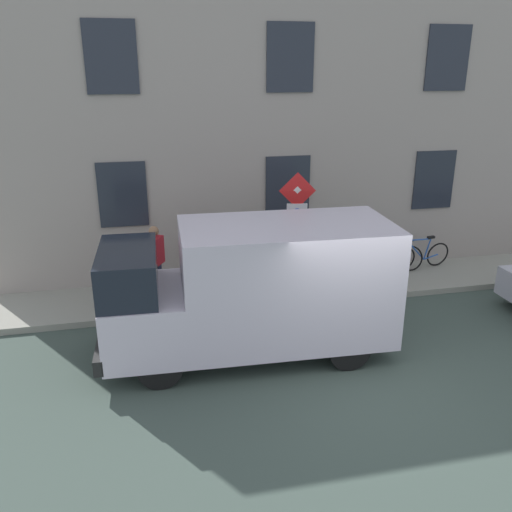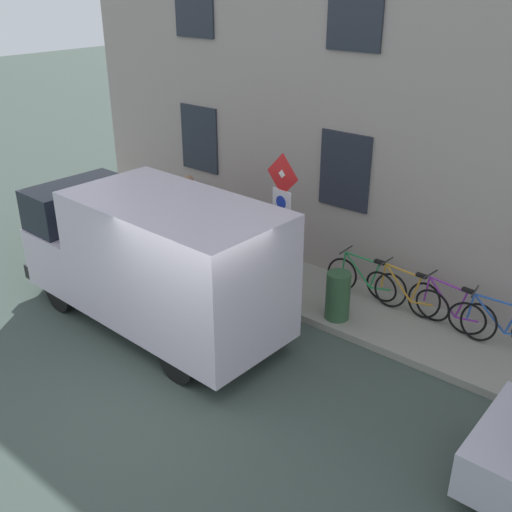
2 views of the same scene
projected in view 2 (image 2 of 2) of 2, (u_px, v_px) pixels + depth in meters
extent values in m
plane|color=#394740|center=(176.00, 386.00, 9.37)|extent=(80.00, 80.00, 0.00)
cube|color=gray|center=(313.00, 293.00, 11.94)|extent=(1.88, 16.25, 0.14)
cube|color=#9D928A|center=(360.00, 98.00, 11.30)|extent=(0.70, 14.25, 7.39)
cube|color=#232833|center=(345.00, 171.00, 11.61)|extent=(0.06, 1.10, 1.50)
cube|color=#232833|center=(199.00, 139.00, 13.86)|extent=(0.06, 1.10, 1.50)
cube|color=#232833|center=(356.00, 6.00, 10.34)|extent=(0.06, 1.10, 1.50)
cube|color=#232833|center=(194.00, 0.00, 12.60)|extent=(0.06, 1.10, 1.50)
cylinder|color=#474C47|center=(283.00, 234.00, 10.99)|extent=(0.09, 0.09, 2.75)
pyramid|color=silver|center=(281.00, 176.00, 10.46)|extent=(0.12, 0.50, 0.50)
pyramid|color=red|center=(282.00, 176.00, 10.46)|extent=(0.11, 0.56, 0.56)
cube|color=white|center=(282.00, 205.00, 10.71)|extent=(0.11, 0.44, 0.56)
cylinder|color=#1933B2|center=(281.00, 202.00, 10.66)|extent=(0.05, 0.24, 0.24)
pyramid|color=silver|center=(280.00, 234.00, 10.93)|extent=(0.12, 0.50, 0.50)
pyramid|color=red|center=(281.00, 234.00, 10.93)|extent=(0.11, 0.56, 0.56)
cube|color=silver|center=(176.00, 264.00, 10.09)|extent=(2.13, 3.87, 2.18)
cube|color=silver|center=(90.00, 250.00, 11.88)|extent=(2.05, 1.47, 1.10)
cube|color=black|center=(78.00, 205.00, 11.62)|extent=(1.95, 1.05, 0.84)
cube|color=black|center=(71.00, 256.00, 12.49)|extent=(2.00, 0.23, 0.28)
cylinder|color=black|center=(61.00, 292.00, 11.35)|extent=(0.25, 0.77, 0.76)
cylinder|color=black|center=(135.00, 261.00, 12.54)|extent=(0.25, 0.77, 0.76)
cylinder|color=black|center=(179.00, 360.00, 9.36)|extent=(0.25, 0.77, 0.76)
cylinder|color=black|center=(254.00, 316.00, 10.55)|extent=(0.25, 0.77, 0.76)
torus|color=black|center=(467.00, 319.00, 10.29)|extent=(0.20, 0.67, 0.66)
cylinder|color=#2454AD|center=(489.00, 314.00, 10.04)|extent=(0.12, 0.60, 0.60)
cylinder|color=#2454AD|center=(497.00, 301.00, 9.89)|extent=(0.13, 0.72, 0.07)
cylinder|color=#2454AD|center=(512.00, 320.00, 9.88)|extent=(0.06, 0.19, 0.55)
cylinder|color=#2454AD|center=(471.00, 306.00, 10.18)|extent=(0.05, 0.09, 0.50)
cylinder|color=#262626|center=(475.00, 291.00, 10.04)|extent=(0.46, 0.09, 0.03)
torus|color=black|center=(424.00, 300.00, 10.87)|extent=(0.25, 0.67, 0.65)
torus|color=black|center=(478.00, 322.00, 10.19)|extent=(0.25, 0.67, 0.65)
cylinder|color=purple|center=(442.00, 297.00, 10.56)|extent=(0.10, 0.60, 0.60)
cylinder|color=purple|center=(448.00, 285.00, 10.40)|extent=(0.11, 0.73, 0.07)
cylinder|color=purple|center=(461.00, 305.00, 10.34)|extent=(0.06, 0.19, 0.55)
cylinder|color=purple|center=(467.00, 319.00, 10.35)|extent=(0.08, 0.43, 0.12)
cylinder|color=purple|center=(427.00, 289.00, 10.75)|extent=(0.04, 0.09, 0.50)
cube|color=black|center=(468.00, 291.00, 10.16)|extent=(0.10, 0.21, 0.06)
cylinder|color=#262626|center=(430.00, 274.00, 10.61)|extent=(0.46, 0.08, 0.03)
torus|color=black|center=(381.00, 287.00, 11.34)|extent=(0.18, 0.67, 0.66)
torus|color=black|center=(432.00, 305.00, 10.70)|extent=(0.18, 0.67, 0.66)
cylinder|color=#C78A23|center=(398.00, 283.00, 11.05)|extent=(0.06, 0.60, 0.60)
cylinder|color=#C78A23|center=(403.00, 271.00, 10.88)|extent=(0.07, 0.73, 0.07)
cylinder|color=#C78A23|center=(416.00, 290.00, 10.83)|extent=(0.04, 0.19, 0.55)
cylinder|color=#C78A23|center=(421.00, 303.00, 10.85)|extent=(0.06, 0.43, 0.12)
cylinder|color=#C78A23|center=(384.00, 275.00, 11.22)|extent=(0.04, 0.09, 0.50)
cube|color=black|center=(422.00, 276.00, 10.65)|extent=(0.09, 0.20, 0.06)
cylinder|color=#262626|center=(386.00, 262.00, 11.07)|extent=(0.46, 0.05, 0.03)
torus|color=black|center=(342.00, 274.00, 11.80)|extent=(0.15, 0.66, 0.66)
torus|color=black|center=(390.00, 290.00, 11.21)|extent=(0.15, 0.66, 0.66)
cylinder|color=#218743|center=(358.00, 270.00, 11.53)|extent=(0.05, 0.60, 0.60)
cylinder|color=#218743|center=(362.00, 258.00, 11.37)|extent=(0.05, 0.73, 0.07)
cylinder|color=#218743|center=(375.00, 276.00, 11.33)|extent=(0.04, 0.19, 0.55)
cylinder|color=#218743|center=(380.00, 289.00, 11.35)|extent=(0.04, 0.43, 0.12)
cylinder|color=#218743|center=(344.00, 263.00, 11.68)|extent=(0.04, 0.09, 0.50)
cube|color=black|center=(380.00, 262.00, 11.15)|extent=(0.08, 0.20, 0.06)
cylinder|color=#262626|center=(346.00, 250.00, 11.54)|extent=(0.46, 0.04, 0.03)
cylinder|color=#262B47|center=(195.00, 230.00, 13.60)|extent=(0.16, 0.16, 0.85)
cylinder|color=#262B47|center=(187.00, 231.00, 13.54)|extent=(0.16, 0.16, 0.85)
cube|color=red|center=(190.00, 200.00, 13.26)|extent=(0.48, 0.43, 0.62)
sphere|color=#936B4C|center=(189.00, 180.00, 13.06)|extent=(0.22, 0.22, 0.22)
cylinder|color=#2D5133|center=(338.00, 296.00, 10.78)|extent=(0.44, 0.44, 0.90)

